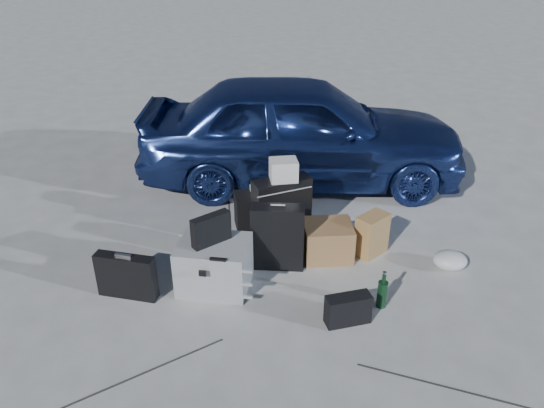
# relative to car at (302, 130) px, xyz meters

# --- Properties ---
(ground) EXTENTS (60.00, 60.00, 0.00)m
(ground) POSITION_rel_car_xyz_m (-0.80, -2.38, -0.65)
(ground) COLOR #AEAEA9
(ground) RESTS_ON ground
(car) EXTENTS (4.10, 2.50, 1.30)m
(car) POSITION_rel_car_xyz_m (0.00, 0.00, 0.00)
(car) COLOR navy
(car) RESTS_ON ground
(pelican_case) EXTENTS (0.74, 0.69, 0.43)m
(pelican_case) POSITION_rel_car_xyz_m (-1.39, -1.90, -0.43)
(pelican_case) COLOR gray
(pelican_case) RESTS_ON ground
(laptop_bag) EXTENTS (0.36, 0.22, 0.26)m
(laptop_bag) POSITION_rel_car_xyz_m (-1.40, -1.88, -0.09)
(laptop_bag) COLOR black
(laptop_bag) RESTS_ON pelican_case
(briefcase) EXTENTS (0.51, 0.34, 0.40)m
(briefcase) POSITION_rel_car_xyz_m (-2.14, -1.85, -0.45)
(briefcase) COLOR black
(briefcase) RESTS_ON ground
(suitcase_left) EXTENTS (0.51, 0.32, 0.63)m
(suitcase_left) POSITION_rel_car_xyz_m (-0.78, -1.75, -0.34)
(suitcase_left) COLOR black
(suitcase_left) RESTS_ON ground
(suitcase_right) EXTENTS (0.59, 0.29, 0.68)m
(suitcase_right) POSITION_rel_car_xyz_m (-0.62, -1.32, -0.31)
(suitcase_right) COLOR black
(suitcase_right) RESTS_ON ground
(white_carton) EXTENTS (0.28, 0.23, 0.20)m
(white_carton) POSITION_rel_car_xyz_m (-0.61, -1.33, 0.13)
(white_carton) COLOR beige
(white_carton) RESTS_ON suitcase_right
(duffel_bag) EXTENTS (0.77, 0.38, 0.37)m
(duffel_bag) POSITION_rel_car_xyz_m (-0.65, -1.01, -0.47)
(duffel_bag) COLOR black
(duffel_bag) RESTS_ON ground
(flat_box_white) EXTENTS (0.40, 0.31, 0.07)m
(flat_box_white) POSITION_rel_car_xyz_m (-0.65, -1.02, -0.25)
(flat_box_white) COLOR beige
(flat_box_white) RESTS_ON duffel_bag
(flat_box_black) EXTENTS (0.35, 0.30, 0.06)m
(flat_box_black) POSITION_rel_car_xyz_m (-0.64, -1.03, -0.18)
(flat_box_black) COLOR black
(flat_box_black) RESTS_ON flat_box_white
(kraft_bag) EXTENTS (0.36, 0.31, 0.41)m
(kraft_bag) POSITION_rel_car_xyz_m (0.15, -1.77, -0.44)
(kraft_bag) COLOR #AD7B4B
(kraft_bag) RESTS_ON ground
(cardboard_box) EXTENTS (0.52, 0.47, 0.34)m
(cardboard_box) POSITION_rel_car_xyz_m (-0.28, -1.71, -0.48)
(cardboard_box) COLOR #956141
(cardboard_box) RESTS_ON ground
(plastic_bag) EXTENTS (0.37, 0.34, 0.17)m
(plastic_bag) POSITION_rel_car_xyz_m (0.75, -2.20, -0.57)
(plastic_bag) COLOR silver
(plastic_bag) RESTS_ON ground
(messenger_bag) EXTENTS (0.36, 0.14, 0.25)m
(messenger_bag) POSITION_rel_car_xyz_m (-0.45, -2.66, -0.53)
(messenger_bag) COLOR black
(messenger_bag) RESTS_ON ground
(green_bottle) EXTENTS (0.10, 0.10, 0.33)m
(green_bottle) POSITION_rel_car_xyz_m (-0.10, -2.55, -0.49)
(green_bottle) COLOR black
(green_bottle) RESTS_ON ground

